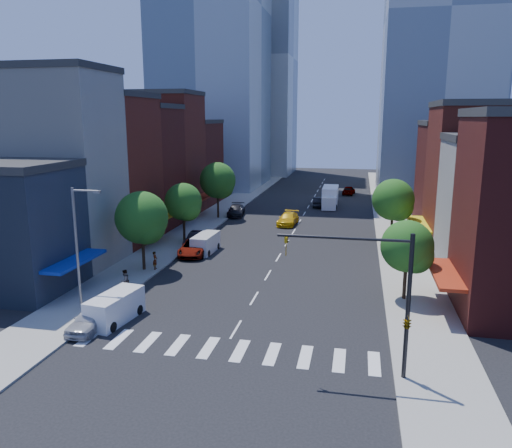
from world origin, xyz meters
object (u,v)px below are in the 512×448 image
(parked_car_second, at_px, (197,239))
(taxi, at_px, (288,219))
(cargo_van_far, at_px, (205,243))
(pedestrian_near, at_px, (155,260))
(box_truck, at_px, (330,198))
(traffic_car_oncoming, at_px, (318,202))
(parked_car_third, at_px, (194,248))
(pedestrian_far, at_px, (125,281))
(parked_car_rear, at_px, (236,210))
(parked_car_front, at_px, (91,319))
(traffic_car_far, at_px, (349,190))
(cargo_van_near, at_px, (114,308))

(parked_car_second, bearing_deg, taxi, 59.78)
(cargo_van_far, height_order, pedestrian_near, cargo_van_far)
(box_truck, distance_m, pedestrian_near, 39.81)
(parked_car_second, xyz_separation_m, traffic_car_oncoming, (11.00, 27.82, -0.04))
(parked_car_third, distance_m, pedestrian_far, 12.20)
(pedestrian_near, height_order, pedestrian_far, pedestrian_far)
(cargo_van_far, bearing_deg, parked_car_second, 128.47)
(parked_car_third, bearing_deg, parked_car_second, 94.45)
(parked_car_rear, relative_size, pedestrian_near, 3.25)
(parked_car_front, bearing_deg, parked_car_second, 90.28)
(parked_car_front, height_order, parked_car_third, parked_car_third)
(taxi, relative_size, pedestrian_far, 3.03)
(pedestrian_near, bearing_deg, parked_car_rear, -12.56)
(taxi, xyz_separation_m, pedestrian_far, (-9.23, -28.71, 0.26))
(parked_car_third, distance_m, box_truck, 33.68)
(parked_car_third, height_order, parked_car_rear, parked_car_rear)
(cargo_van_far, distance_m, taxi, 16.79)
(parked_car_rear, xyz_separation_m, pedestrian_far, (-1.00, -33.32, 0.26))
(parked_car_front, xyz_separation_m, traffic_car_oncoming, (11.00, 50.40, 0.01))
(parked_car_rear, distance_m, traffic_car_oncoming, 14.86)
(box_truck, distance_m, pedestrian_far, 45.65)
(parked_car_second, distance_m, cargo_van_far, 2.75)
(box_truck, bearing_deg, parked_car_front, -104.94)
(cargo_van_far, distance_m, traffic_car_far, 45.93)
(traffic_car_far, bearing_deg, traffic_car_oncoming, 79.73)
(box_truck, bearing_deg, parked_car_rear, -142.31)
(parked_car_front, relative_size, pedestrian_far, 2.44)
(parked_car_third, relative_size, taxi, 1.02)
(parked_car_third, distance_m, parked_car_rear, 21.27)
(cargo_van_near, bearing_deg, parked_car_second, 100.32)
(parked_car_second, relative_size, taxi, 0.89)
(pedestrian_far, bearing_deg, box_truck, 174.04)
(box_truck, xyz_separation_m, pedestrian_near, (-13.85, -37.32, -0.49))
(parked_car_rear, bearing_deg, parked_car_second, -97.44)
(parked_car_second, distance_m, cargo_van_near, 21.04)
(cargo_van_near, bearing_deg, box_truck, 84.17)
(taxi, bearing_deg, traffic_car_far, 79.22)
(traffic_car_far, bearing_deg, cargo_van_far, 80.22)
(parked_car_front, xyz_separation_m, traffic_car_far, (15.48, 64.15, 0.05))
(parked_car_third, xyz_separation_m, taxi, (7.48, 16.64, 0.02))
(parked_car_front, height_order, traffic_car_far, traffic_car_far)
(parked_car_rear, xyz_separation_m, taxi, (8.23, -4.61, 0.00))
(parked_car_third, bearing_deg, box_truck, 61.08)
(box_truck, bearing_deg, parked_car_second, -115.34)
(parked_car_front, height_order, traffic_car_oncoming, traffic_car_oncoming)
(cargo_van_far, relative_size, traffic_car_oncoming, 1.00)
(parked_car_second, height_order, cargo_van_near, cargo_van_near)
(taxi, xyz_separation_m, traffic_car_far, (7.25, 28.35, 0.01))
(parked_car_front, relative_size, cargo_van_far, 0.95)
(parked_car_front, distance_m, cargo_van_far, 20.43)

